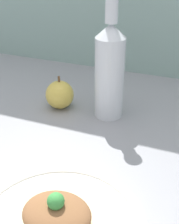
% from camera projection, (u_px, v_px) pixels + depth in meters
% --- Properties ---
extents(ground_plane, '(1.80, 1.10, 0.04)m').
position_uv_depth(ground_plane, '(60.00, 169.00, 0.64)').
color(ground_plane, gray).
extents(plated_food, '(0.16, 0.16, 0.06)m').
position_uv_depth(plated_food, '(57.00, 216.00, 0.45)').
color(plated_food, beige).
rests_on(plated_food, plate).
extents(cider_bottle, '(0.07, 0.07, 0.31)m').
position_uv_depth(cider_bottle, '(110.00, 68.00, 0.73)').
color(cider_bottle, silver).
rests_on(cider_bottle, ground_plane).
extents(apple, '(0.07, 0.07, 0.09)m').
position_uv_depth(apple, '(60.00, 95.00, 0.81)').
color(apple, gold).
rests_on(apple, ground_plane).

